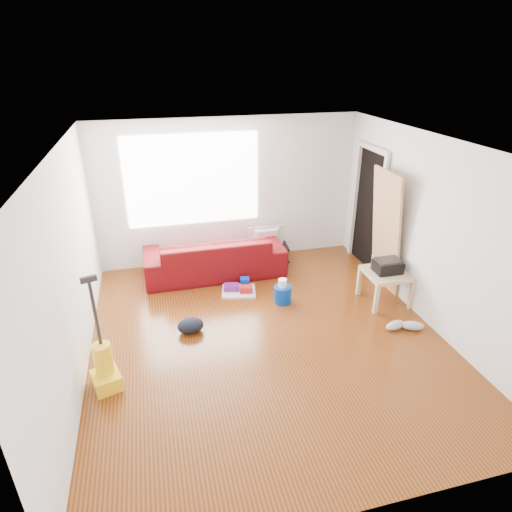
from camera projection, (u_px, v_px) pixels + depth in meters
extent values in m
cube|color=#4D2708|center=(267.00, 337.00, 5.68)|extent=(4.50, 5.00, 0.01)
cube|color=white|center=(269.00, 146.00, 4.61)|extent=(4.50, 5.00, 0.01)
cube|color=white|center=(229.00, 192.00, 7.33)|extent=(4.50, 0.01, 2.50)
cube|color=white|center=(366.00, 399.00, 2.96)|extent=(4.50, 0.01, 2.50)
cube|color=white|center=(69.00, 273.00, 4.64)|extent=(0.01, 5.00, 2.50)
cube|color=white|center=(432.00, 234.00, 5.64)|extent=(0.01, 5.00, 2.50)
cube|color=white|center=(193.00, 180.00, 7.07)|extent=(2.20, 0.01, 1.50)
cube|color=silver|center=(380.00, 219.00, 6.84)|extent=(0.06, 0.08, 2.00)
cube|color=silver|center=(354.00, 202.00, 7.62)|extent=(0.06, 0.08, 2.00)
cube|color=silver|center=(374.00, 148.00, 6.78)|extent=(0.06, 0.98, 0.08)
cube|color=black|center=(368.00, 210.00, 7.24)|extent=(0.01, 0.86, 1.98)
imported|color=#410A0C|center=(215.00, 273.00, 7.31)|extent=(2.31, 0.90, 0.67)
cube|color=black|center=(267.00, 259.00, 7.75)|extent=(0.78, 0.50, 0.03)
cube|color=black|center=(267.00, 247.00, 7.65)|extent=(0.78, 0.50, 0.03)
cylinder|color=black|center=(250.00, 259.00, 7.49)|extent=(0.03, 0.03, 0.28)
cylinder|color=black|center=(247.00, 250.00, 7.82)|extent=(0.03, 0.03, 0.28)
cylinder|color=black|center=(288.00, 257.00, 7.58)|extent=(0.03, 0.03, 0.28)
cylinder|color=black|center=(284.00, 248.00, 7.91)|extent=(0.03, 0.03, 0.28)
imported|color=black|center=(267.00, 237.00, 7.56)|extent=(0.63, 0.08, 0.36)
cube|color=tan|center=(387.00, 273.00, 6.30)|extent=(0.62, 0.62, 0.06)
cube|color=tan|center=(376.00, 300.00, 6.10)|extent=(0.06, 0.06, 0.45)
cube|color=tan|center=(359.00, 281.00, 6.59)|extent=(0.06, 0.06, 0.45)
cube|color=tan|center=(411.00, 295.00, 6.22)|extent=(0.06, 0.06, 0.45)
cube|color=tan|center=(392.00, 277.00, 6.71)|extent=(0.06, 0.06, 0.45)
cube|color=black|center=(388.00, 267.00, 6.25)|extent=(0.39, 0.30, 0.16)
cube|color=black|center=(389.00, 261.00, 6.21)|extent=(0.35, 0.26, 0.04)
cylinder|color=#04339F|center=(282.00, 302.00, 6.48)|extent=(0.29, 0.29, 0.26)
cylinder|color=white|center=(282.00, 291.00, 6.40)|extent=(0.13, 0.13, 0.12)
cube|color=white|center=(239.00, 291.00, 6.72)|extent=(0.60, 0.52, 0.04)
cube|color=red|center=(246.00, 289.00, 6.63)|extent=(0.21, 0.16, 0.10)
cube|color=#661C7E|center=(231.00, 287.00, 6.71)|extent=(0.26, 0.21, 0.08)
cube|color=#0931C1|center=(245.00, 282.00, 6.79)|extent=(0.17, 0.15, 0.15)
ellipsoid|color=black|center=(191.00, 332.00, 5.78)|extent=(0.39, 0.33, 0.20)
ellipsoid|color=#B0B0C4|center=(395.00, 325.00, 5.81)|extent=(0.33, 0.20, 0.12)
ellipsoid|color=#B0B0C4|center=(413.00, 326.00, 5.80)|extent=(0.33, 0.24, 0.12)
cube|color=yellow|center=(107.00, 380.00, 4.79)|extent=(0.37, 0.40, 0.18)
cylinder|color=yellow|center=(103.00, 358.00, 4.72)|extent=(0.20, 0.20, 0.36)
cylinder|color=black|center=(95.00, 314.00, 4.50)|extent=(0.04, 0.04, 0.77)
cube|color=black|center=(88.00, 279.00, 4.33)|extent=(0.17, 0.09, 0.06)
cube|color=tan|center=(378.00, 285.00, 6.94)|extent=(0.24, 0.76, 1.89)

